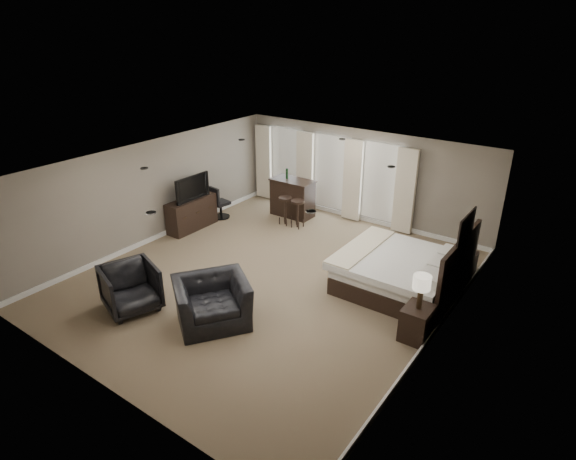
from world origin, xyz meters
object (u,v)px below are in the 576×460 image
Objects in this scene: nightstand_far at (465,264)px; armchair_far at (130,286)px; lamp_far at (470,240)px; bar_counter at (293,198)px; bed at (405,258)px; bar_stool_left at (285,211)px; tv at (190,196)px; armchair_near at (211,295)px; nightstand_near at (417,323)px; bar_stool_right at (298,214)px; dresser at (192,214)px; desk_chair at (220,202)px; lamp_near at (421,292)px.

nightstand_far is 0.52× the size of armchair_far.
lamp_far reaches higher than bar_counter.
bed reaches higher than bar_stool_left.
nightstand_far is 0.46× the size of tv.
armchair_far is at bearing 145.44° from armchair_near.
nightstand_near is 7.04m from tv.
nightstand_far is at bearing -0.08° from bar_stool_right.
tv is 2.95m from bar_stool_right.
armchair_far is (-4.99, -5.27, -0.36)m from lamp_far.
dresser is (-6.92, -1.74, -0.44)m from lamp_far.
tv is at bearing 93.18° from desk_chair.
nightstand_near is 0.55× the size of tv.
tv is 1.45× the size of bar_stool_left.
tv is at bearing 0.00° from dresser.
tv is 1.13m from desk_chair.
nightstand_far is at bearing 0.10° from bar_stool_left.
bar_stool_right is at bearing -45.97° from bar_counter.
lamp_far is at bearing 0.00° from nightstand_far.
bar_counter is (1.70, 2.39, 0.12)m from dresser.
armchair_far is 5.91m from bar_counter.
lamp_near reaches higher than dresser.
tv is (-6.92, -1.74, 0.07)m from lamp_far.
tv is at bearing 85.90° from armchair_near.
armchair_near is 4.95m from bar_stool_left.
lamp_far is at bearing -75.85° from tv.
armchair_near is 5.63m from bar_counter.
lamp_far reaches higher than armchair_far.
tv is at bearing -165.85° from lamp_far.
desk_chair is at bearing 162.22° from lamp_near.
tv is at bearing 170.52° from lamp_near.
lamp_near is 0.98× the size of lamp_far.
nightstand_far is 5.27m from bar_counter.
armchair_far is (-4.10, -3.82, -0.25)m from bed.
bar_stool_right is at bearing 147.75° from nightstand_near.
nightstand_far is 6.85m from desk_chair.
tv is 4.62m from armchair_near.
bed is 6.05m from dresser.
bar_stool_left reaches higher than nightstand_far.
bed is 4.06m from armchair_near.
lamp_near is 6.32m from bar_counter.
bar_stool_left reaches higher than bar_stool_right.
lamp_near is 7.04m from dresser.
nightstand_near is at bearing -9.48° from dresser.
bar_stool_left is (0.21, -0.65, -0.15)m from bar_counter.
bed reaches higher than nightstand_far.
bar_stool_right is (0.40, 0.02, -0.00)m from bar_stool_left.
dresser is at bearing -125.48° from bar_counter.
bar_stool_left is at bearing -47.73° from tv.
armchair_far is 1.06× the size of desk_chair.
armchair_far reaches higher than nightstand_near.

